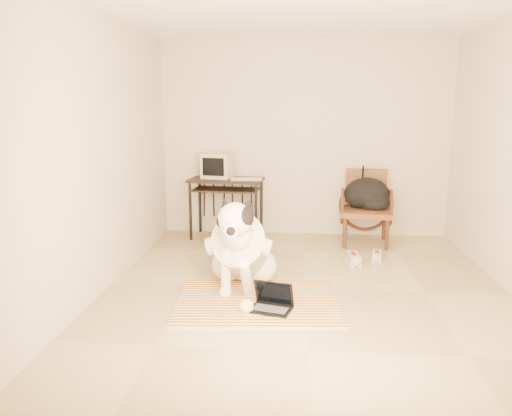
# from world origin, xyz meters

# --- Properties ---
(floor) EXTENTS (4.50, 4.50, 0.00)m
(floor) POSITION_xyz_m (0.00, 0.00, 0.00)
(floor) COLOR tan
(floor) RESTS_ON ground
(ceiling) EXTENTS (4.50, 4.50, 0.00)m
(ceiling) POSITION_xyz_m (0.00, 0.00, 2.70)
(ceiling) COLOR white
(ceiling) RESTS_ON wall_back
(wall_back) EXTENTS (4.50, 0.00, 4.50)m
(wall_back) POSITION_xyz_m (0.00, 2.25, 1.35)
(wall_back) COLOR beige
(wall_back) RESTS_ON floor
(wall_front) EXTENTS (4.50, 0.00, 4.50)m
(wall_front) POSITION_xyz_m (0.00, -2.25, 1.35)
(wall_front) COLOR beige
(wall_front) RESTS_ON floor
(wall_left) EXTENTS (0.00, 4.50, 4.50)m
(wall_left) POSITION_xyz_m (-2.00, 0.00, 1.35)
(wall_left) COLOR beige
(wall_left) RESTS_ON floor
(rug) EXTENTS (1.59, 1.26, 0.02)m
(rug) POSITION_xyz_m (-0.46, -0.40, 0.01)
(rug) COLOR #C55008
(rug) RESTS_ON floor
(dog) EXTENTS (0.69, 1.43, 1.03)m
(dog) POSITION_xyz_m (-0.65, -0.04, 0.40)
(dog) COLOR white
(dog) RESTS_ON rug
(laptop) EXTENTS (0.41, 0.35, 0.25)m
(laptop) POSITION_xyz_m (-0.31, -0.59, 0.08)
(laptop) COLOR black
(laptop) RESTS_ON rug
(computer_desk) EXTENTS (1.04, 0.64, 0.83)m
(computer_desk) POSITION_xyz_m (-1.07, 1.93, 0.71)
(computer_desk) COLOR black
(computer_desk) RESTS_ON floor
(crt_monitor) EXTENTS (0.45, 0.43, 0.35)m
(crt_monitor) POSITION_xyz_m (-1.19, 2.02, 1.00)
(crt_monitor) COLOR beige
(crt_monitor) RESTS_ON computer_desk
(desk_keyboard) EXTENTS (0.43, 0.19, 0.03)m
(desk_keyboard) POSITION_xyz_m (-0.78, 1.84, 0.84)
(desk_keyboard) COLOR beige
(desk_keyboard) RESTS_ON computer_desk
(pc_tower) EXTENTS (0.31, 0.50, 0.44)m
(pc_tower) POSITION_xyz_m (-0.87, 1.92, 0.22)
(pc_tower) COLOR #47474A
(pc_tower) RESTS_ON floor
(rattan_chair) EXTENTS (0.70, 0.68, 0.97)m
(rattan_chair) POSITION_xyz_m (0.82, 1.81, 0.49)
(rattan_chair) COLOR brown
(rattan_chair) RESTS_ON floor
(backpack) EXTENTS (0.60, 0.53, 0.44)m
(backpack) POSITION_xyz_m (0.84, 1.75, 0.65)
(backpack) COLOR black
(backpack) RESTS_ON rattan_chair
(sneaker_left) EXTENTS (0.16, 0.33, 0.11)m
(sneaker_left) POSITION_xyz_m (0.58, 0.88, 0.05)
(sneaker_left) COLOR white
(sneaker_left) RESTS_ON floor
(sneaker_right) EXTENTS (0.16, 0.29, 0.10)m
(sneaker_right) POSITION_xyz_m (0.87, 1.04, 0.04)
(sneaker_right) COLOR white
(sneaker_right) RESTS_ON floor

